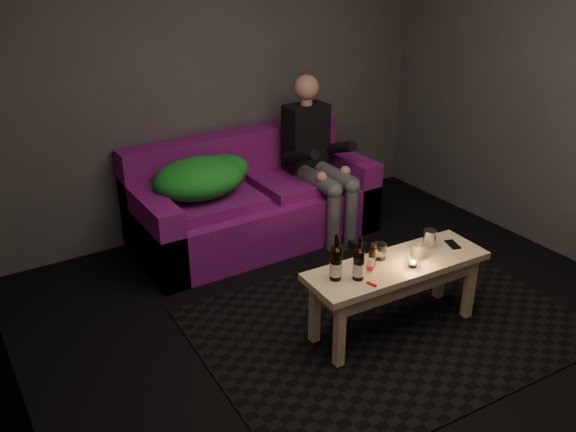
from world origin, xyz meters
The scene contains 17 objects.
floor centered at (0.00, 0.00, 0.00)m, with size 4.50×4.50×0.00m, color black.
room centered at (0.00, 0.47, 1.64)m, with size 4.50×4.50×4.50m.
rug centered at (0.17, 0.22, 0.01)m, with size 2.41×1.75×0.01m, color black.
sofa centered at (0.05, 1.82, 0.31)m, with size 1.97×0.89×0.85m.
green_blanket centered at (-0.38, 1.81, 0.64)m, with size 0.87×0.59×0.30m.
person centered at (0.59, 1.66, 0.68)m, with size 0.35×0.82×1.31m.
coffee_table centered at (0.17, 0.17, 0.41)m, with size 1.22×0.44×0.49m.
beer_bottle_a centered at (-0.27, 0.22, 0.60)m, with size 0.07×0.07×0.29m.
beer_bottle_b centered at (-0.15, 0.15, 0.60)m, with size 0.07×0.07×0.28m.
salt_shaker centered at (-0.04, 0.18, 0.54)m, with size 0.04×0.04×0.09m, color silver.
pepper_mill centered at (0.01, 0.23, 0.55)m, with size 0.04×0.04×0.12m, color black.
tumbler_back centered at (0.11, 0.28, 0.54)m, with size 0.08×0.08×0.10m, color white.
tealight centered at (0.22, 0.09, 0.51)m, with size 0.05×0.05×0.04m.
tumbler_front centered at (0.32, 0.14, 0.54)m, with size 0.08×0.08×0.10m, color white.
steel_cup centered at (0.49, 0.23, 0.55)m, with size 0.08×0.08×0.12m, color #B6B9BD.
smartphone centered at (0.64, 0.16, 0.50)m, with size 0.06×0.13×0.01m, color black.
red_lighter centered at (-0.13, 0.05, 0.50)m, with size 0.02×0.07×0.01m, color red.
Camera 1 is at (-2.17, -2.25, 2.35)m, focal length 38.00 mm.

